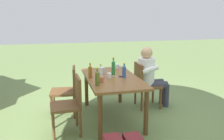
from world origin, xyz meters
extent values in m
plane|color=#6B844C|center=(0.00, 0.00, 0.00)|extent=(24.00, 24.00, 0.00)
cube|color=brown|center=(0.00, 0.00, 0.72)|extent=(1.56, 0.85, 0.04)
cylinder|color=brown|center=(-0.70, -0.34, 0.35)|extent=(0.07, 0.07, 0.70)
cylinder|color=brown|center=(0.70, -0.34, 0.35)|extent=(0.07, 0.07, 0.70)
cylinder|color=brown|center=(-0.70, 0.34, 0.35)|extent=(0.07, 0.07, 0.70)
cylinder|color=brown|center=(0.70, 0.34, 0.35)|extent=(0.07, 0.07, 0.70)
cube|color=brown|center=(0.35, -0.80, 0.43)|extent=(0.45, 0.45, 0.04)
cube|color=brown|center=(0.35, -0.60, 0.66)|extent=(0.42, 0.05, 0.42)
cylinder|color=brown|center=(0.16, -0.99, 0.21)|extent=(0.04, 0.04, 0.41)
cylinder|color=brown|center=(0.54, -1.00, 0.21)|extent=(0.04, 0.04, 0.41)
cylinder|color=brown|center=(0.16, -0.61, 0.21)|extent=(0.04, 0.04, 0.41)
cylinder|color=brown|center=(0.54, -0.62, 0.21)|extent=(0.04, 0.04, 0.41)
cube|color=brown|center=(-0.35, 0.80, 0.43)|extent=(0.45, 0.45, 0.04)
cube|color=brown|center=(-0.35, 0.60, 0.66)|extent=(0.42, 0.05, 0.42)
cylinder|color=brown|center=(-0.17, 1.00, 0.21)|extent=(0.04, 0.04, 0.41)
cylinder|color=brown|center=(-0.55, 0.99, 0.21)|extent=(0.04, 0.04, 0.41)
cylinder|color=brown|center=(-0.16, 0.62, 0.21)|extent=(0.04, 0.04, 0.41)
cylinder|color=brown|center=(-0.54, 0.61, 0.21)|extent=(0.04, 0.04, 0.41)
cube|color=brown|center=(0.35, 0.80, 0.43)|extent=(0.48, 0.48, 0.04)
cube|color=brown|center=(0.33, 0.61, 0.66)|extent=(0.42, 0.08, 0.42)
cylinder|color=brown|center=(0.56, 0.97, 0.21)|extent=(0.04, 0.04, 0.41)
cylinder|color=brown|center=(0.18, 1.01, 0.21)|extent=(0.04, 0.04, 0.41)
cylinder|color=brown|center=(0.52, 0.60, 0.21)|extent=(0.04, 0.04, 0.41)
cylinder|color=brown|center=(0.14, 0.63, 0.21)|extent=(0.04, 0.04, 0.41)
cylinder|color=white|center=(0.35, -0.75, 0.71)|extent=(0.32, 0.32, 0.52)
sphere|color=tan|center=(0.35, -0.75, 1.07)|extent=(0.22, 0.22, 0.22)
cylinder|color=#383847|center=(0.26, -0.95, 0.45)|extent=(0.14, 0.40, 0.14)
cylinder|color=#383847|center=(0.26, -1.15, 0.23)|extent=(0.11, 0.11, 0.45)
cylinder|color=white|center=(0.16, -0.75, 0.79)|extent=(0.09, 0.31, 0.16)
cylinder|color=#383847|center=(0.44, -0.95, 0.45)|extent=(0.14, 0.40, 0.14)
cylinder|color=#383847|center=(0.44, -1.15, 0.23)|extent=(0.11, 0.11, 0.45)
cylinder|color=white|center=(0.54, -0.75, 0.79)|extent=(0.09, 0.31, 0.16)
cylinder|color=#287A38|center=(0.14, -0.06, 0.85)|extent=(0.06, 0.06, 0.23)
cone|color=#287A38|center=(0.14, -0.06, 0.98)|extent=(0.06, 0.06, 0.03)
cylinder|color=#287A38|center=(0.14, -0.06, 1.01)|extent=(0.03, 0.03, 0.03)
cylinder|color=yellow|center=(0.14, -0.06, 1.04)|extent=(0.03, 0.03, 0.03)
cylinder|color=white|center=(0.01, 0.19, 0.82)|extent=(0.06, 0.06, 0.17)
cone|color=white|center=(0.01, 0.19, 0.92)|extent=(0.06, 0.06, 0.02)
cylinder|color=white|center=(0.01, 0.19, 0.94)|extent=(0.03, 0.03, 0.02)
cylinder|color=yellow|center=(0.01, 0.19, 0.96)|extent=(0.03, 0.03, 0.02)
cylinder|color=#566623|center=(-0.43, 0.33, 0.84)|extent=(0.06, 0.06, 0.20)
cone|color=#566623|center=(-0.43, 0.33, 0.95)|extent=(0.06, 0.06, 0.03)
cylinder|color=#566623|center=(-0.43, 0.33, 0.98)|extent=(0.03, 0.03, 0.03)
cylinder|color=yellow|center=(-0.43, 0.33, 1.00)|extent=(0.03, 0.03, 0.02)
cylinder|color=#2D56A3|center=(-0.08, -0.19, 0.83)|extent=(0.06, 0.06, 0.18)
cone|color=#2D56A3|center=(-0.08, -0.19, 0.93)|extent=(0.06, 0.06, 0.02)
cylinder|color=#2D56A3|center=(-0.08, -0.19, 0.96)|extent=(0.03, 0.03, 0.02)
cylinder|color=yellow|center=(-0.08, -0.19, 0.98)|extent=(0.03, 0.03, 0.02)
cylinder|color=#996019|center=(0.05, 0.36, 0.83)|extent=(0.06, 0.06, 0.18)
cone|color=#996019|center=(0.05, 0.36, 0.93)|extent=(0.06, 0.06, 0.02)
cylinder|color=#996019|center=(0.05, 0.36, 0.96)|extent=(0.03, 0.03, 0.02)
cylinder|color=yellow|center=(0.05, 0.36, 0.98)|extent=(0.03, 0.03, 0.02)
cylinder|color=#B2B7BC|center=(0.25, 0.10, 0.80)|extent=(0.07, 0.07, 0.11)
cylinder|color=#BC6B47|center=(-0.27, 0.23, 0.78)|extent=(0.07, 0.07, 0.08)
cylinder|color=white|center=(-0.07, 0.07, 0.78)|extent=(0.07, 0.07, 0.09)
cylinder|color=silver|center=(0.62, -0.26, 0.78)|extent=(0.07, 0.07, 0.08)
cube|color=silver|center=(0.03, -0.05, 0.74)|extent=(0.11, 0.17, 0.01)
cube|color=black|center=(-0.02, -0.14, 0.75)|extent=(0.06, 0.08, 0.01)
camera|label=1|loc=(-3.72, 0.92, 1.74)|focal=37.85mm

